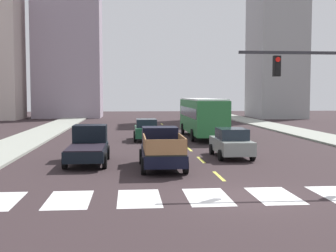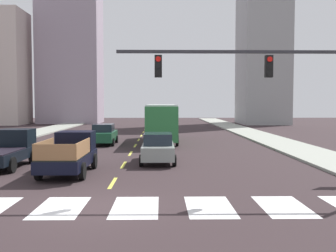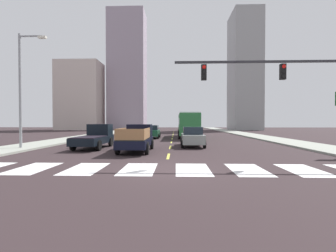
% 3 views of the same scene
% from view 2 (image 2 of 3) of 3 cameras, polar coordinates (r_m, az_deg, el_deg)
% --- Properties ---
extents(ground_plane, '(160.00, 160.00, 0.00)m').
position_cam_2_polar(ground_plane, '(13.55, -10.06, -11.48)').
color(ground_plane, '#2F2426').
extents(sidewalk_right, '(3.65, 110.00, 0.15)m').
position_cam_2_polar(sidewalk_right, '(32.72, 16.99, -2.74)').
color(sidewalk_right, '#969A8E').
rests_on(sidewalk_right, ground).
extents(crosswalk_stripe_3, '(1.53, 2.84, 0.01)m').
position_cam_2_polar(crosswalk_stripe_3, '(13.79, -15.23, -11.26)').
color(crosswalk_stripe_3, silver).
rests_on(crosswalk_stripe_3, ground).
extents(crosswalk_stripe_4, '(1.53, 2.84, 0.01)m').
position_cam_2_polar(crosswalk_stripe_4, '(13.41, -4.74, -11.57)').
color(crosswalk_stripe_4, silver).
rests_on(crosswalk_stripe_4, ground).
extents(crosswalk_stripe_5, '(1.53, 2.84, 0.01)m').
position_cam_2_polar(crosswalk_stripe_5, '(13.48, 6.00, -11.50)').
color(crosswalk_stripe_5, silver).
rests_on(crosswalk_stripe_5, ground).
extents(crosswalk_stripe_6, '(1.53, 2.84, 0.01)m').
position_cam_2_polar(crosswalk_stripe_6, '(13.99, 16.28, -11.06)').
color(crosswalk_stripe_6, silver).
rests_on(crosswalk_stripe_6, ground).
extents(lane_dash_0, '(0.16, 2.40, 0.01)m').
position_cam_2_polar(lane_dash_0, '(17.41, -7.98, -8.13)').
color(lane_dash_0, '#D2CF46').
rests_on(lane_dash_0, ground).
extents(lane_dash_1, '(0.16, 2.40, 0.01)m').
position_cam_2_polar(lane_dash_1, '(22.30, -6.42, -5.59)').
color(lane_dash_1, '#D2CF46').
rests_on(lane_dash_1, ground).
extents(lane_dash_2, '(0.16, 2.40, 0.01)m').
position_cam_2_polar(lane_dash_2, '(27.23, -5.43, -3.96)').
color(lane_dash_2, '#D2CF46').
rests_on(lane_dash_2, ground).
extents(lane_dash_3, '(0.16, 2.40, 0.01)m').
position_cam_2_polar(lane_dash_3, '(32.19, -4.75, -2.84)').
color(lane_dash_3, '#D2CF46').
rests_on(lane_dash_3, ground).
extents(lane_dash_4, '(0.16, 2.40, 0.01)m').
position_cam_2_polar(lane_dash_4, '(37.15, -4.25, -2.01)').
color(lane_dash_4, '#D2CF46').
rests_on(lane_dash_4, ground).
extents(lane_dash_5, '(0.16, 2.40, 0.01)m').
position_cam_2_polar(lane_dash_5, '(42.13, -3.87, -1.38)').
color(lane_dash_5, '#D2CF46').
rests_on(lane_dash_5, ground).
extents(lane_dash_6, '(0.16, 2.40, 0.01)m').
position_cam_2_polar(lane_dash_6, '(47.11, -3.57, -0.88)').
color(lane_dash_6, '#D2CF46').
rests_on(lane_dash_6, ground).
extents(lane_dash_7, '(0.16, 2.40, 0.01)m').
position_cam_2_polar(lane_dash_7, '(52.09, -3.32, -0.48)').
color(lane_dash_7, '#D2CF46').
rests_on(lane_dash_7, ground).
extents(pickup_stakebed, '(2.18, 5.20, 1.96)m').
position_cam_2_polar(pickup_stakebed, '(20.29, -13.88, -3.89)').
color(pickup_stakebed, black).
rests_on(pickup_stakebed, ground).
extents(pickup_dark, '(2.18, 5.20, 1.96)m').
position_cam_2_polar(pickup_dark, '(23.23, -22.09, -3.17)').
color(pickup_dark, black).
rests_on(pickup_dark, ground).
extents(city_bus, '(2.72, 10.80, 3.32)m').
position_cam_2_polar(city_bus, '(34.53, -0.95, 0.84)').
color(city_bus, '#2A743B').
rests_on(city_bus, ground).
extents(sedan_far, '(2.02, 4.40, 1.72)m').
position_cam_2_polar(sedan_far, '(33.30, -9.24, -1.18)').
color(sedan_far, '#1B5234').
rests_on(sedan_far, ground).
extents(sedan_near_left, '(2.02, 4.40, 1.72)m').
position_cam_2_polar(sedan_near_left, '(22.89, -1.45, -3.17)').
color(sedan_near_left, gray).
rests_on(sedan_near_left, ground).
extents(traffic_signal_gantry, '(10.66, 0.27, 6.00)m').
position_cam_2_polar(traffic_signal_gantry, '(16.07, 18.63, 6.05)').
color(traffic_signal_gantry, '#2D2D33').
rests_on(traffic_signal_gantry, ground).
extents(tower_tall_centre, '(7.24, 9.72, 31.26)m').
position_cam_2_polar(tower_tall_centre, '(68.87, 13.52, 13.42)').
color(tower_tall_centre, '#999A9A').
rests_on(tower_tall_centre, ground).
extents(block_mid_left, '(10.22, 7.70, 33.52)m').
position_cam_2_polar(block_mid_left, '(71.89, -13.94, 13.89)').
color(block_mid_left, '#9B8B9B').
rests_on(block_mid_left, ground).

